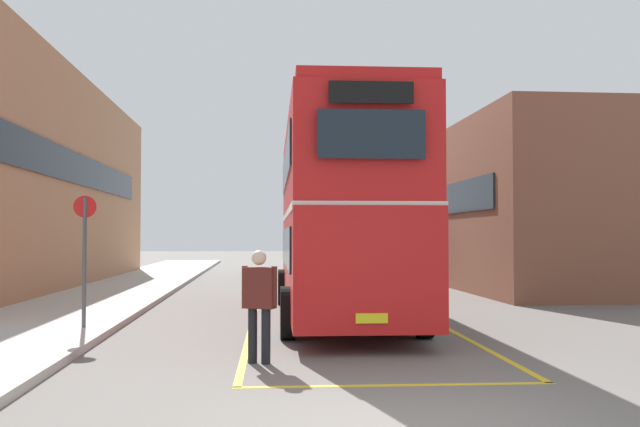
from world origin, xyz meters
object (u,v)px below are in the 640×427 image
(double_decker_bus, at_px, (340,212))
(pedestrian_boarding, at_px, (259,298))
(bus_stop_sign, at_px, (85,248))
(single_deck_bus, at_px, (346,243))

(double_decker_bus, distance_m, pedestrian_boarding, 6.24)
(bus_stop_sign, bearing_deg, pedestrian_boarding, -44.89)
(single_deck_bus, relative_size, pedestrian_boarding, 5.18)
(pedestrian_boarding, relative_size, bus_stop_sign, 0.66)
(bus_stop_sign, bearing_deg, single_deck_bus, 67.30)
(single_deck_bus, distance_m, pedestrian_boarding, 21.70)
(pedestrian_boarding, height_order, bus_stop_sign, bus_stop_sign)
(double_decker_bus, bearing_deg, pedestrian_boarding, -108.34)
(single_deck_bus, distance_m, bus_stop_sign, 19.36)
(double_decker_bus, xyz_separation_m, single_deck_bus, (2.10, 15.57, -0.88))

